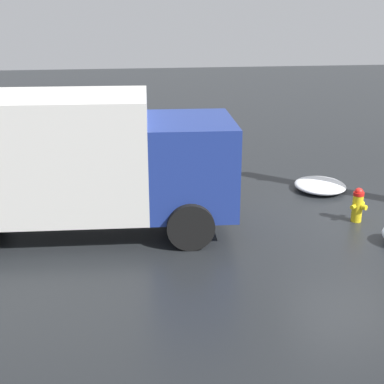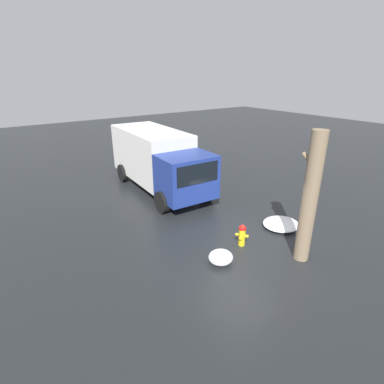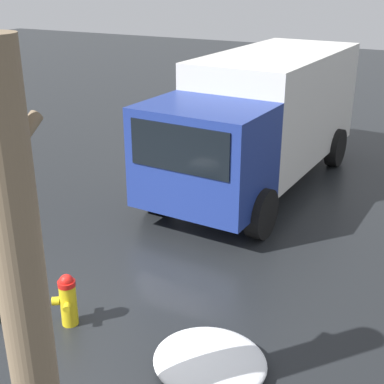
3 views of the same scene
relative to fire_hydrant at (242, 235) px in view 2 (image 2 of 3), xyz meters
The scene contains 6 objects.
ground_plane 0.38m from the fire_hydrant, 56.88° to the right, with size 60.00×60.00×0.00m, color black.
fire_hydrant is the anchor object (origin of this frame).
tree_trunk 2.44m from the fire_hydrant, 148.89° to the right, with size 0.67×0.44×3.93m.
delivery_truck 6.20m from the fire_hydrant, ahead, with size 6.66×2.76×2.75m.
snow_pile_by_hydrant 2.06m from the fire_hydrant, 88.82° to the right, with size 1.25×1.35×0.26m.
snow_pile_curbside 1.28m from the fire_hydrant, 106.37° to the left, with size 0.71×0.74×0.40m.
Camera 2 is at (-5.96, 6.29, 5.33)m, focal length 28.00 mm.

